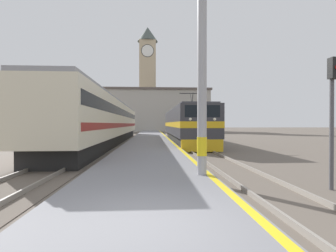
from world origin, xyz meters
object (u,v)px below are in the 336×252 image
passenger_train (110,121)px  signal_post (333,101)px  locomotive_train (185,125)px  clock_tower (148,76)px  catenary_mast (203,50)px

passenger_train → signal_post: passenger_train is taller
locomotive_train → clock_tower: bearing=95.0°
locomotive_train → signal_post: bearing=-84.1°
clock_tower → signal_post: 70.06m
catenary_mast → clock_tower: size_ratio=0.27×
passenger_train → clock_tower: 51.04m
passenger_train → signal_post: 21.56m
locomotive_train → signal_post: 18.67m
locomotive_train → passenger_train: (-7.48, 0.85, 0.41)m
passenger_train → clock_tower: bearing=86.4°
catenary_mast → clock_tower: (-2.75, 67.44, 11.55)m
catenary_mast → signal_post: bearing=-16.6°
locomotive_train → passenger_train: bearing=173.5°
catenary_mast → signal_post: (3.56, -1.06, -1.72)m
catenary_mast → signal_post: size_ratio=2.15×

